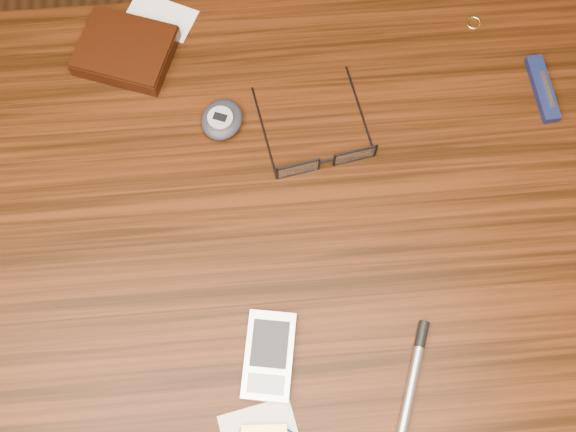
% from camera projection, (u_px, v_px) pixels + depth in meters
% --- Properties ---
extents(ground, '(3.80, 3.80, 0.00)m').
position_uv_depth(ground, '(265.00, 344.00, 1.58)').
color(ground, '#472814').
rests_on(ground, ground).
extents(desk, '(1.00, 0.70, 0.75)m').
position_uv_depth(desk, '(251.00, 260.00, 0.97)').
color(desk, '#331608').
rests_on(desk, ground).
extents(wallet_and_card, '(0.17, 0.17, 0.03)m').
position_uv_depth(wallet_and_card, '(126.00, 50.00, 0.95)').
color(wallet_and_card, black).
rests_on(wallet_and_card, desk).
extents(eyeglasses, '(0.15, 0.15, 0.03)m').
position_uv_depth(eyeglasses, '(325.00, 157.00, 0.89)').
color(eyeglasses, black).
rests_on(eyeglasses, desk).
extents(gold_ring, '(0.03, 0.03, 0.00)m').
position_uv_depth(gold_ring, '(474.00, 23.00, 0.97)').
color(gold_ring, '#E5D563').
rests_on(gold_ring, desk).
extents(pda_phone, '(0.07, 0.11, 0.02)m').
position_uv_depth(pda_phone, '(269.00, 356.00, 0.82)').
color(pda_phone, silver).
rests_on(pda_phone, desk).
extents(pedometer, '(0.07, 0.07, 0.02)m').
position_uv_depth(pedometer, '(222.00, 119.00, 0.91)').
color(pedometer, '#20212A').
rests_on(pedometer, desk).
extents(pocket_knife, '(0.03, 0.10, 0.01)m').
position_uv_depth(pocket_knife, '(543.00, 89.00, 0.94)').
color(pocket_knife, '#0F173E').
rests_on(pocket_knife, desk).
extents(silver_pen, '(0.06, 0.14, 0.01)m').
position_uv_depth(silver_pen, '(414.00, 373.00, 0.81)').
color(silver_pen, '#B1B1B5').
rests_on(silver_pen, desk).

